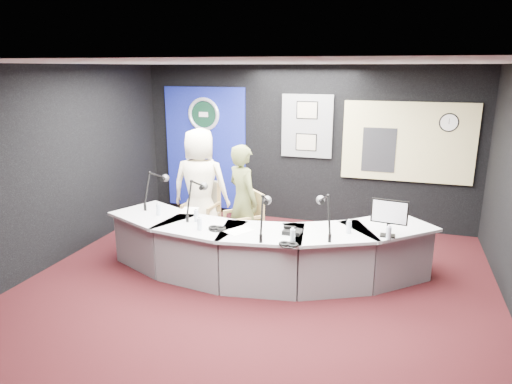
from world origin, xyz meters
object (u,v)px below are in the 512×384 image
(armchair_right, at_px, (243,223))
(person_woman, at_px, (243,201))
(person_man, at_px, (200,187))
(armchair_left, at_px, (201,211))
(broadcast_desk, at_px, (261,249))

(armchair_right, height_order, person_woman, person_woman)
(armchair_right, distance_m, person_man, 0.95)
(person_man, bearing_deg, armchair_right, 154.81)
(person_man, bearing_deg, armchair_left, 180.00)
(armchair_right, relative_size, person_man, 0.53)
(person_man, relative_size, person_woman, 1.10)
(broadcast_desk, xyz_separation_m, armchair_left, (-1.28, 0.89, 0.15))
(armchair_right, bearing_deg, person_woman, 0.00)
(broadcast_desk, xyz_separation_m, person_woman, (-0.47, 0.63, 0.47))
(armchair_left, height_order, person_man, person_man)
(armchair_left, xyz_separation_m, person_woman, (0.81, -0.26, 0.32))
(broadcast_desk, height_order, armchair_left, armchair_left)
(broadcast_desk, distance_m, armchair_right, 0.80)
(broadcast_desk, relative_size, armchair_right, 4.56)
(armchair_right, xyz_separation_m, person_man, (-0.81, 0.26, 0.43))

